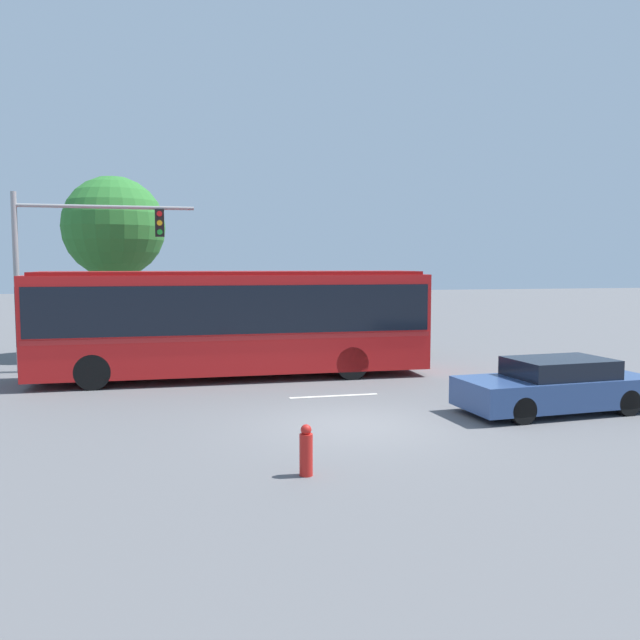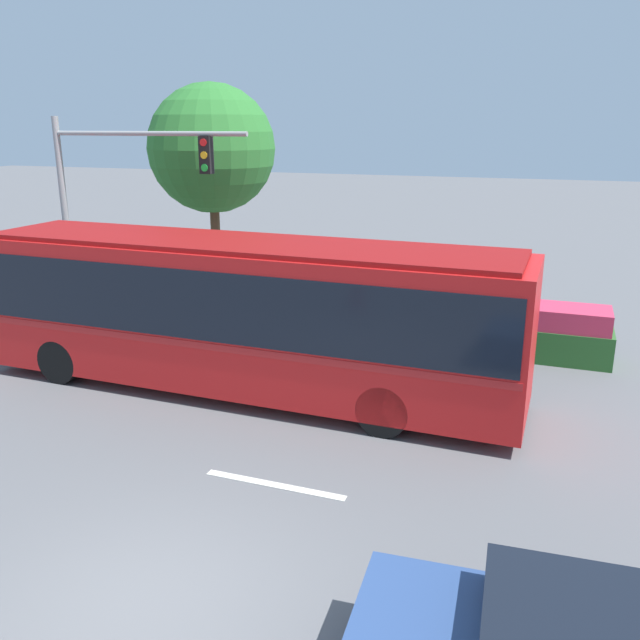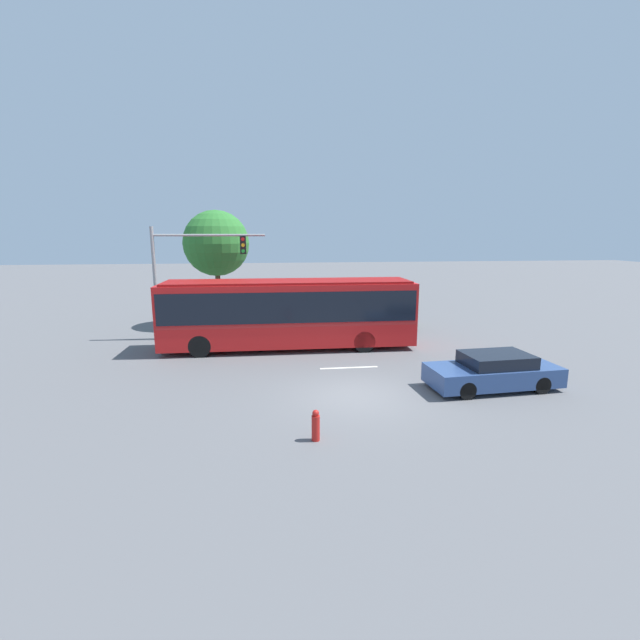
{
  "view_description": "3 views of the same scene",
  "coord_description": "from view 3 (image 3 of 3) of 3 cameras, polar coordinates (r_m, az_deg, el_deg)",
  "views": [
    {
      "loc": [
        -3.94,
        -13.42,
        3.48
      ],
      "look_at": [
        -0.04,
        2.84,
        2.05
      ],
      "focal_mm": 36.75,
      "sensor_mm": 36.0,
      "label": 1
    },
    {
      "loc": [
        4.33,
        -5.54,
        5.56
      ],
      "look_at": [
        0.27,
        5.55,
        2.07
      ],
      "focal_mm": 37.23,
      "sensor_mm": 36.0,
      "label": 2
    },
    {
      "loc": [
        -2.95,
        -13.86,
        5.42
      ],
      "look_at": [
        -0.62,
        4.56,
        1.75
      ],
      "focal_mm": 24.53,
      "sensor_mm": 36.0,
      "label": 3
    }
  ],
  "objects": [
    {
      "name": "city_bus",
      "position": [
        20.77,
        -4.14,
        1.3
      ],
      "size": [
        11.91,
        2.7,
        3.27
      ],
      "rotation": [
        0.0,
        0.0,
        3.13
      ],
      "color": "red",
      "rests_on": "ground"
    },
    {
      "name": "fire_hydrant",
      "position": [
        11.92,
        -0.57,
        -13.64
      ],
      "size": [
        0.22,
        0.22,
        0.86
      ],
      "color": "red",
      "rests_on": "ground"
    },
    {
      "name": "flowering_hedge",
      "position": [
        25.6,
        1.7,
        0.46
      ],
      "size": [
        9.59,
        1.25,
        1.33
      ],
      "color": "#286028",
      "rests_on": "ground"
    },
    {
      "name": "lane_stripe_mid",
      "position": [
        18.1,
        3.8,
        -6.23
      ],
      "size": [
        2.4,
        0.16,
        0.01
      ],
      "primitive_type": "cube",
      "color": "silver",
      "rests_on": "ground"
    },
    {
      "name": "street_tree_left",
      "position": [
        26.5,
        -13.39,
        9.68
      ],
      "size": [
        3.8,
        3.8,
        6.78
      ],
      "color": "brown",
      "rests_on": "ground"
    },
    {
      "name": "traffic_light_pole",
      "position": [
        23.42,
        -17.21,
        6.87
      ],
      "size": [
        5.69,
        0.24,
        5.78
      ],
      "color": "gray",
      "rests_on": "ground"
    },
    {
      "name": "lane_stripe_near",
      "position": [
        20.84,
        22.88,
        -4.77
      ],
      "size": [
        2.4,
        0.16,
        0.01
      ],
      "primitive_type": "cube",
      "color": "silver",
      "rests_on": "ground"
    },
    {
      "name": "sedan_foreground",
      "position": [
        16.76,
        21.67,
        -6.29
      ],
      "size": [
        4.7,
        2.11,
        1.27
      ],
      "rotation": [
        0.0,
        0.0,
        3.21
      ],
      "color": "navy",
      "rests_on": "ground"
    },
    {
      "name": "ground_plane",
      "position": [
        15.17,
        4.55,
        -9.77
      ],
      "size": [
        140.0,
        140.0,
        0.0
      ],
      "primitive_type": "plane",
      "color": "#5B5B5E"
    }
  ]
}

